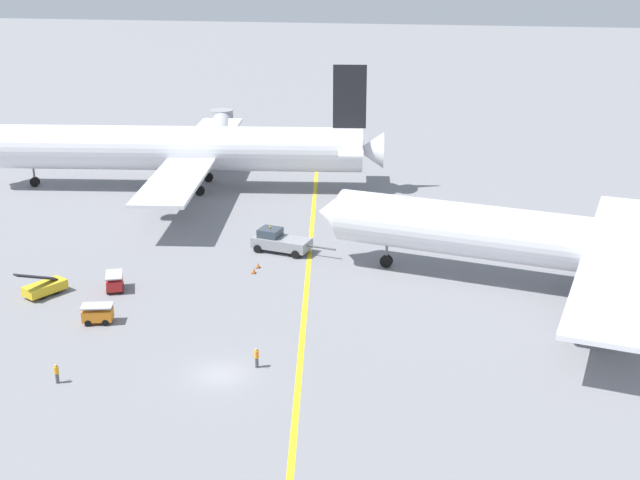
{
  "coord_description": "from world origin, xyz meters",
  "views": [
    {
      "loc": [
        17.38,
        -55.95,
        31.92
      ],
      "look_at": [
        4.37,
        21.27,
        4.0
      ],
      "focal_mm": 46.95,
      "sensor_mm": 36.0,
      "label": 1
    }
  ],
  "objects_px": {
    "traffic_cone_wingtip_starboard": "(258,265)",
    "jet_bridge": "(221,128)",
    "airliner_at_gate_left": "(180,149)",
    "airliner_being_pushed": "(597,247)",
    "pushback_tug": "(280,241)",
    "ground_crew_ramp_agent_by_cones": "(257,357)",
    "ground_crew_marshaller_foreground": "(57,373)",
    "traffic_cone_nose_left": "(254,271)",
    "gse_baggage_cart_near_cluster": "(98,314)",
    "gse_belt_loader_portside": "(44,287)",
    "gse_baggage_cart_trailing": "(115,282)"
  },
  "relations": [
    {
      "from": "gse_baggage_cart_trailing",
      "to": "gse_baggage_cart_near_cluster",
      "type": "height_order",
      "value": "same"
    },
    {
      "from": "gse_belt_loader_portside",
      "to": "jet_bridge",
      "type": "xyz_separation_m",
      "value": [
        0.64,
        59.62,
        3.0
      ]
    },
    {
      "from": "airliner_at_gate_left",
      "to": "airliner_being_pushed",
      "type": "height_order",
      "value": "airliner_at_gate_left"
    },
    {
      "from": "traffic_cone_wingtip_starboard",
      "to": "gse_belt_loader_portside",
      "type": "bearing_deg",
      "value": -150.79
    },
    {
      "from": "pushback_tug",
      "to": "gse_baggage_cart_near_cluster",
      "type": "relative_size",
      "value": 3.17
    },
    {
      "from": "pushback_tug",
      "to": "gse_baggage_cart_near_cluster",
      "type": "distance_m",
      "value": 23.87
    },
    {
      "from": "gse_belt_loader_portside",
      "to": "ground_crew_ramp_agent_by_cones",
      "type": "bearing_deg",
      "value": -24.56
    },
    {
      "from": "traffic_cone_nose_left",
      "to": "jet_bridge",
      "type": "distance_m",
      "value": 53.98
    },
    {
      "from": "gse_baggage_cart_trailing",
      "to": "traffic_cone_nose_left",
      "type": "height_order",
      "value": "gse_baggage_cart_trailing"
    },
    {
      "from": "pushback_tug",
      "to": "ground_crew_marshaller_foreground",
      "type": "distance_m",
      "value": 33.06
    },
    {
      "from": "airliner_at_gate_left",
      "to": "pushback_tug",
      "type": "distance_m",
      "value": 29.27
    },
    {
      "from": "ground_crew_ramp_agent_by_cones",
      "to": "traffic_cone_nose_left",
      "type": "relative_size",
      "value": 2.83
    },
    {
      "from": "ground_crew_ramp_agent_by_cones",
      "to": "traffic_cone_nose_left",
      "type": "distance_m",
      "value": 20.16
    },
    {
      "from": "traffic_cone_wingtip_starboard",
      "to": "jet_bridge",
      "type": "xyz_separation_m",
      "value": [
        -17.86,
        49.28,
        3.55
      ]
    },
    {
      "from": "traffic_cone_wingtip_starboard",
      "to": "gse_baggage_cart_trailing",
      "type": "bearing_deg",
      "value": -146.64
    },
    {
      "from": "ground_crew_marshaller_foreground",
      "to": "traffic_cone_wingtip_starboard",
      "type": "height_order",
      "value": "ground_crew_marshaller_foreground"
    },
    {
      "from": "ground_crew_marshaller_foreground",
      "to": "jet_bridge",
      "type": "bearing_deg",
      "value": 96.31
    },
    {
      "from": "gse_belt_loader_portside",
      "to": "jet_bridge",
      "type": "bearing_deg",
      "value": 89.39
    },
    {
      "from": "gse_baggage_cart_trailing",
      "to": "gse_belt_loader_portside",
      "type": "bearing_deg",
      "value": -160.13
    },
    {
      "from": "gse_belt_loader_portside",
      "to": "gse_baggage_cart_near_cluster",
      "type": "xyz_separation_m",
      "value": [
        7.61,
        -5.02,
        0.04
      ]
    },
    {
      "from": "gse_baggage_cart_near_cluster",
      "to": "traffic_cone_nose_left",
      "type": "relative_size",
      "value": 5.04
    },
    {
      "from": "gse_baggage_cart_near_cluster",
      "to": "pushback_tug",
      "type": "bearing_deg",
      "value": 59.54
    },
    {
      "from": "airliner_being_pushed",
      "to": "gse_belt_loader_portside",
      "type": "distance_m",
      "value": 52.49
    },
    {
      "from": "jet_bridge",
      "to": "traffic_cone_wingtip_starboard",
      "type": "bearing_deg",
      "value": -70.07
    },
    {
      "from": "gse_baggage_cart_near_cluster",
      "to": "ground_crew_ramp_agent_by_cones",
      "type": "distance_m",
      "value": 16.87
    },
    {
      "from": "gse_belt_loader_portside",
      "to": "gse_baggage_cart_near_cluster",
      "type": "distance_m",
      "value": 9.11
    },
    {
      "from": "airliner_at_gate_left",
      "to": "gse_baggage_cart_near_cluster",
      "type": "bearing_deg",
      "value": -81.39
    },
    {
      "from": "ground_crew_marshaller_foreground",
      "to": "traffic_cone_nose_left",
      "type": "bearing_deg",
      "value": 68.87
    },
    {
      "from": "airliner_at_gate_left",
      "to": "airliner_being_pushed",
      "type": "bearing_deg",
      "value": -30.29
    },
    {
      "from": "gse_baggage_cart_trailing",
      "to": "jet_bridge",
      "type": "distance_m",
      "value": 57.73
    },
    {
      "from": "gse_baggage_cart_trailing",
      "to": "traffic_cone_nose_left",
      "type": "xyz_separation_m",
      "value": [
        12.25,
        6.55,
        -0.58
      ]
    },
    {
      "from": "traffic_cone_nose_left",
      "to": "jet_bridge",
      "type": "xyz_separation_m",
      "value": [
        -17.79,
        50.84,
        3.55
      ]
    },
    {
      "from": "pushback_tug",
      "to": "gse_baggage_cart_trailing",
      "type": "relative_size",
      "value": 3.07
    },
    {
      "from": "airliner_at_gate_left",
      "to": "gse_baggage_cart_trailing",
      "type": "xyz_separation_m",
      "value": [
        5.04,
        -35.53,
        -4.68
      ]
    },
    {
      "from": "traffic_cone_nose_left",
      "to": "jet_bridge",
      "type": "height_order",
      "value": "jet_bridge"
    },
    {
      "from": "traffic_cone_wingtip_starboard",
      "to": "airliner_at_gate_left",
      "type": "bearing_deg",
      "value": 122.36
    },
    {
      "from": "gse_baggage_cart_trailing",
      "to": "ground_crew_marshaller_foreground",
      "type": "height_order",
      "value": "gse_baggage_cart_trailing"
    },
    {
      "from": "ground_crew_marshaller_foreground",
      "to": "ground_crew_ramp_agent_by_cones",
      "type": "height_order",
      "value": "ground_crew_ramp_agent_by_cones"
    },
    {
      "from": "ground_crew_ramp_agent_by_cones",
      "to": "jet_bridge",
      "type": "bearing_deg",
      "value": 107.99
    },
    {
      "from": "ground_crew_marshaller_foreground",
      "to": "traffic_cone_wingtip_starboard",
      "type": "bearing_deg",
      "value": 69.9
    },
    {
      "from": "airliner_at_gate_left",
      "to": "pushback_tug",
      "type": "height_order",
      "value": "airliner_at_gate_left"
    },
    {
      "from": "airliner_being_pushed",
      "to": "traffic_cone_wingtip_starboard",
      "type": "bearing_deg",
      "value": 176.36
    },
    {
      "from": "gse_baggage_cart_trailing",
      "to": "ground_crew_ramp_agent_by_cones",
      "type": "distance_m",
      "value": 21.62
    },
    {
      "from": "airliner_being_pushed",
      "to": "jet_bridge",
      "type": "xyz_separation_m",
      "value": [
        -51.03,
        51.39,
        -1.24
      ]
    },
    {
      "from": "airliner_being_pushed",
      "to": "ground_crew_marshaller_foreground",
      "type": "relative_size",
      "value": 34.25
    },
    {
      "from": "airliner_at_gate_left",
      "to": "ground_crew_marshaller_foreground",
      "type": "xyz_separation_m",
      "value": [
        7.83,
        -53.47,
        -4.71
      ]
    },
    {
      "from": "pushback_tug",
      "to": "traffic_cone_wingtip_starboard",
      "type": "distance_m",
      "value": 5.42
    },
    {
      "from": "pushback_tug",
      "to": "ground_crew_ramp_agent_by_cones",
      "type": "xyz_separation_m",
      "value": [
        3.77,
        -26.29,
        -0.29
      ]
    },
    {
      "from": "airliner_being_pushed",
      "to": "ground_crew_marshaller_foreground",
      "type": "height_order",
      "value": "airliner_being_pushed"
    },
    {
      "from": "airliner_at_gate_left",
      "to": "gse_belt_loader_portside",
      "type": "xyz_separation_m",
      "value": [
        -1.13,
        -37.76,
        -4.72
      ]
    }
  ]
}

